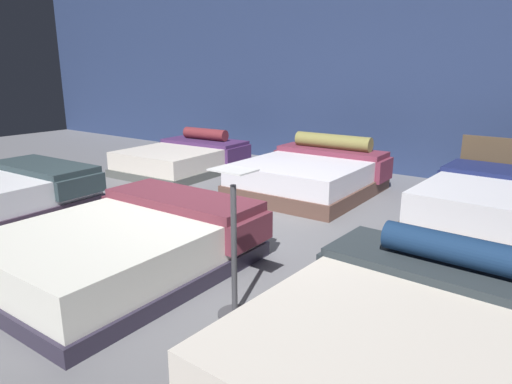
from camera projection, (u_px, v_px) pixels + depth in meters
ground_plane at (225, 231)px, 4.91m from camera, size 18.00×18.00×0.02m
showroom_back_wall at (375, 63)px, 7.36m from camera, size 18.00×0.06×3.50m
bed_1 at (127, 246)px, 3.85m from camera, size 1.68×2.11×0.52m
bed_2 at (414, 345)px, 2.48m from camera, size 1.72×2.11×0.68m
bed_3 at (184, 158)px, 7.67m from camera, size 1.60×2.03×0.65m
bed_4 at (311, 175)px, 6.31m from camera, size 1.70×1.95×0.74m
bed_5 at (509, 206)px, 4.90m from camera, size 1.72×2.06×0.84m
price_sign at (234, 262)px, 3.11m from camera, size 0.28×0.24×1.05m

